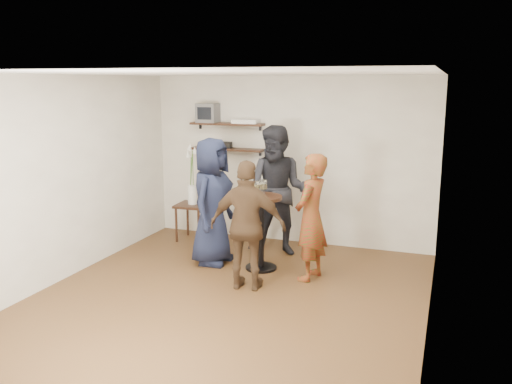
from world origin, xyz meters
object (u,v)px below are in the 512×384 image
(person_dark, at_px, (278,191))
(person_navy, at_px, (212,201))
(crt_monitor, at_px, (208,113))
(person_brown, at_px, (248,226))
(person_plaid, at_px, (311,217))
(side_table, at_px, (193,210))
(drinks_table, at_px, (261,222))
(dvd_deck, at_px, (246,121))
(radio, at_px, (225,145))

(person_dark, bearing_deg, person_navy, -135.65)
(crt_monitor, height_order, person_brown, crt_monitor)
(person_plaid, bearing_deg, side_table, -105.21)
(person_navy, bearing_deg, person_plaid, -94.58)
(drinks_table, bearing_deg, dvd_deck, 118.73)
(crt_monitor, bearing_deg, dvd_deck, 0.00)
(person_plaid, relative_size, person_navy, 0.93)
(person_plaid, xyz_separation_m, person_brown, (-0.64, -0.59, -0.02))
(crt_monitor, distance_m, dvd_deck, 0.66)
(radio, height_order, drinks_table, radio)
(person_plaid, distance_m, person_dark, 1.13)
(crt_monitor, height_order, dvd_deck, crt_monitor)
(crt_monitor, xyz_separation_m, side_table, (-0.14, -0.35, -1.52))
(dvd_deck, distance_m, drinks_table, 1.92)
(drinks_table, xyz_separation_m, person_dark, (0.00, 0.73, 0.30))
(crt_monitor, distance_m, person_dark, 1.81)
(person_plaid, height_order, person_dark, person_dark)
(radio, relative_size, person_navy, 0.12)
(person_navy, bearing_deg, crt_monitor, 27.49)
(drinks_table, height_order, person_dark, person_dark)
(crt_monitor, distance_m, person_plaid, 2.78)
(crt_monitor, bearing_deg, person_dark, -22.19)
(side_table, bearing_deg, drinks_table, -31.99)
(radio, xyz_separation_m, person_navy, (0.34, -1.26, -0.63))
(side_table, height_order, drinks_table, drinks_table)
(side_table, relative_size, drinks_table, 0.58)
(side_table, xyz_separation_m, person_navy, (0.76, -0.91, 0.39))
(radio, bearing_deg, person_brown, -60.20)
(person_plaid, bearing_deg, person_dark, -129.77)
(radio, height_order, person_navy, person_navy)
(radio, height_order, person_plaid, person_plaid)
(drinks_table, relative_size, person_navy, 0.58)
(person_navy, relative_size, person_brown, 1.11)
(side_table, distance_m, drinks_table, 1.76)
(side_table, height_order, person_dark, person_dark)
(side_table, height_order, person_navy, person_navy)
(dvd_deck, relative_size, drinks_table, 0.39)
(radio, bearing_deg, person_dark, -27.30)
(person_plaid, height_order, person_navy, person_navy)
(radio, bearing_deg, person_plaid, -38.40)
(person_brown, bearing_deg, radio, -66.67)
(radio, xyz_separation_m, person_plaid, (1.79, -1.42, -0.70))
(dvd_deck, relative_size, person_dark, 0.21)
(radio, distance_m, person_plaid, 2.38)
(radio, distance_m, person_navy, 1.45)
(drinks_table, relative_size, person_brown, 0.64)
(crt_monitor, relative_size, dvd_deck, 0.80)
(crt_monitor, relative_size, side_table, 0.54)
(drinks_table, bearing_deg, person_dark, 89.95)
(crt_monitor, xyz_separation_m, dvd_deck, (0.65, 0.00, -0.12))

